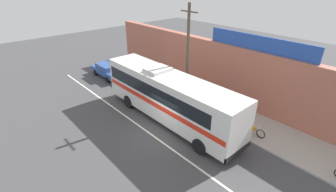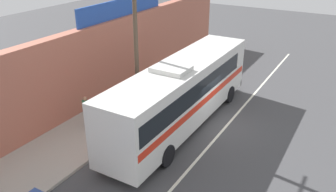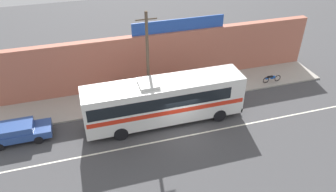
{
  "view_description": "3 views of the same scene",
  "coord_description": "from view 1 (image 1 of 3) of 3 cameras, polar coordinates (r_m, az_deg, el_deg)",
  "views": [
    {
      "loc": [
        10.54,
        -8.98,
        9.81
      ],
      "look_at": [
        -1.77,
        2.03,
        1.45
      ],
      "focal_mm": 25.85,
      "sensor_mm": 36.0,
      "label": 1
    },
    {
      "loc": [
        -15.75,
        -6.4,
        9.45
      ],
      "look_at": [
        -1.72,
        1.8,
        1.96
      ],
      "focal_mm": 37.16,
      "sensor_mm": 36.0,
      "label": 2
    },
    {
      "loc": [
        -6.42,
        -17.92,
        15.63
      ],
      "look_at": [
        -0.54,
        1.79,
        2.02
      ],
      "focal_mm": 34.62,
      "sensor_mm": 36.0,
      "label": 3
    }
  ],
  "objects": [
    {
      "name": "sidewalk_slab",
      "position": [
        20.17,
        10.12,
        -2.48
      ],
      "size": [
        30.0,
        3.6,
        0.14
      ],
      "primitive_type": "cube",
      "color": "#A8A399",
      "rests_on": "ground_plane"
    },
    {
      "name": "road_center_stripe",
      "position": [
        16.55,
        -3.27,
        -9.52
      ],
      "size": [
        30.0,
        0.14,
        0.01
      ],
      "primitive_type": "cube",
      "color": "silver",
      "rests_on": "ground_plane"
    },
    {
      "name": "storefront_billboard",
      "position": [
        18.91,
        20.69,
        11.52
      ],
      "size": [
        8.31,
        0.12,
        1.1
      ],
      "primitive_type": "cube",
      "color": "#234CAD",
      "rests_on": "storefront_facade"
    },
    {
      "name": "storefront_facade",
      "position": [
        20.79,
        14.38,
        5.11
      ],
      "size": [
        30.0,
        0.7,
        4.8
      ],
      "primitive_type": "cube",
      "color": "#B26651",
      "rests_on": "ground_plane"
    },
    {
      "name": "ground_plane",
      "position": [
        16.96,
        -1.14,
        -8.48
      ],
      "size": [
        70.0,
        70.0,
        0.0
      ],
      "primitive_type": "plane",
      "color": "#444447"
    },
    {
      "name": "utility_pole",
      "position": [
        18.46,
        4.61,
        9.23
      ],
      "size": [
        1.6,
        0.22,
        7.95
      ],
      "color": "brown",
      "rests_on": "sidewalk_slab"
    },
    {
      "name": "parked_car",
      "position": [
        26.43,
        -13.98,
        5.96
      ],
      "size": [
        4.51,
        1.85,
        1.37
      ],
      "color": "#2D4C93",
      "rests_on": "ground_plane"
    },
    {
      "name": "pedestrian_far_left",
      "position": [
        22.23,
        3.87,
        3.69
      ],
      "size": [
        0.3,
        0.48,
        1.64
      ],
      "color": "navy",
      "rests_on": "sidewalk_slab"
    },
    {
      "name": "intercity_bus",
      "position": [
        17.35,
        0.03,
        0.34
      ],
      "size": [
        12.05,
        2.61,
        3.78
      ],
      "color": "silver",
      "rests_on": "ground_plane"
    },
    {
      "name": "motorcycle_orange",
      "position": [
        17.3,
        19.12,
        -7.13
      ],
      "size": [
        1.92,
        0.56,
        0.94
      ],
      "color": "black",
      "rests_on": "sidewalk_slab"
    }
  ]
}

